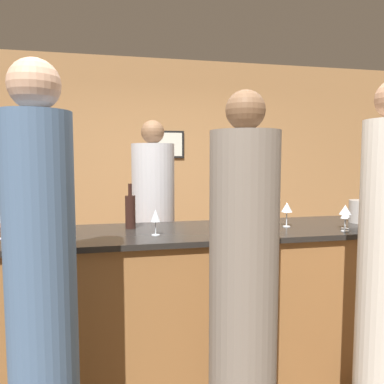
% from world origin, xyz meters
% --- Properties ---
extents(ground_plane, '(14.00, 14.00, 0.00)m').
position_xyz_m(ground_plane, '(0.00, 0.00, 0.00)').
color(ground_plane, '#4C3823').
extents(back_wall, '(8.00, 0.08, 2.80)m').
position_xyz_m(back_wall, '(-0.00, 2.26, 1.40)').
color(back_wall, '#A37547').
rests_on(back_wall, ground_plane).
extents(bar_counter, '(3.36, 0.73, 1.09)m').
position_xyz_m(bar_counter, '(0.00, 0.00, 0.55)').
color(bar_counter, '#996638').
rests_on(bar_counter, ground_plane).
extents(bartender, '(0.37, 0.37, 1.90)m').
position_xyz_m(bartender, '(-0.34, 0.75, 0.88)').
color(bartender, '#B2B2B7').
rests_on(bartender, ground_plane).
extents(guest_0, '(0.30, 0.30, 1.99)m').
position_xyz_m(guest_0, '(-1.00, -0.74, 0.95)').
color(guest_0, '#4C6B93').
rests_on(guest_0, ground_plane).
extents(guest_3, '(0.35, 0.35, 1.90)m').
position_xyz_m(guest_3, '(-0.05, -0.72, 0.89)').
color(guest_3, gray).
rests_on(guest_3, ground_plane).
extents(wine_bottle_0, '(0.07, 0.07, 0.31)m').
position_xyz_m(wine_bottle_0, '(-1.09, -0.31, 1.21)').
color(wine_bottle_0, black).
rests_on(wine_bottle_0, bar_counter).
extents(wine_bottle_1, '(0.07, 0.07, 0.31)m').
position_xyz_m(wine_bottle_1, '(-0.56, 0.14, 1.21)').
color(wine_bottle_1, black).
rests_on(wine_bottle_1, bar_counter).
extents(wine_bottle_2, '(0.07, 0.07, 0.29)m').
position_xyz_m(wine_bottle_2, '(0.40, 0.21, 1.20)').
color(wine_bottle_2, '#19381E').
rests_on(wine_bottle_2, bar_counter).
extents(ice_bucket, '(0.15, 0.15, 0.17)m').
position_xyz_m(ice_bucket, '(1.15, 0.03, 1.17)').
color(ice_bucket, '#9E9993').
rests_on(ice_bucket, bar_counter).
extents(wine_glass_0, '(0.08, 0.08, 0.17)m').
position_xyz_m(wine_glass_0, '(0.53, -0.02, 1.22)').
color(wine_glass_0, silver).
rests_on(wine_glass_0, bar_counter).
extents(wine_glass_2, '(0.06, 0.06, 0.17)m').
position_xyz_m(wine_glass_2, '(-0.42, -0.13, 1.21)').
color(wine_glass_2, silver).
rests_on(wine_glass_2, bar_counter).
extents(wine_glass_4, '(0.06, 0.06, 0.15)m').
position_xyz_m(wine_glass_4, '(0.83, -0.26, 1.20)').
color(wine_glass_4, silver).
rests_on(wine_glass_4, bar_counter).
extents(wine_glass_5, '(0.08, 0.08, 0.18)m').
position_xyz_m(wine_glass_5, '(0.29, 0.00, 1.23)').
color(wine_glass_5, silver).
rests_on(wine_glass_5, bar_counter).
extents(wine_glass_6, '(0.08, 0.08, 0.17)m').
position_xyz_m(wine_glass_6, '(0.88, -0.18, 1.22)').
color(wine_glass_6, silver).
rests_on(wine_glass_6, bar_counter).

